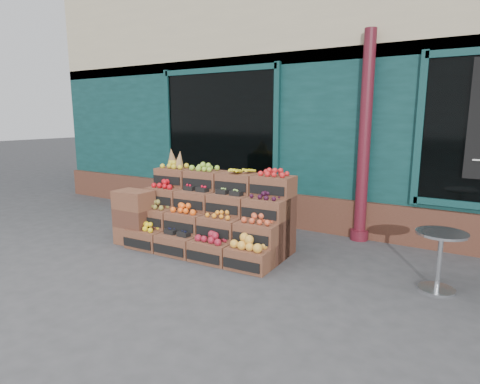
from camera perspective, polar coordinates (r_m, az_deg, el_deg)
The scene contains 6 objects.
ground at distance 5.41m, azimuth -2.16°, elevation -10.28°, with size 60.00×60.00×0.00m, color #3B3B3D.
shop_facade at distance 9.72m, azimuth 15.34°, elevation 13.07°, with size 12.00×6.24×4.80m.
crate_display at distance 5.95m, azimuth -3.98°, elevation -3.83°, with size 2.35×1.22×1.44m.
spare_crates at distance 6.35m, azimuth -14.80°, elevation -3.51°, with size 0.57×0.40×0.83m.
bistro_table at distance 5.03m, azimuth 26.55°, elevation -7.94°, with size 0.55×0.55×0.69m.
shopkeeper at distance 8.51m, azimuth -1.99°, elevation 4.18°, with size 0.71×0.46×1.94m, color #185523.
Camera 1 is at (2.84, -4.18, 1.94)m, focal length 30.00 mm.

